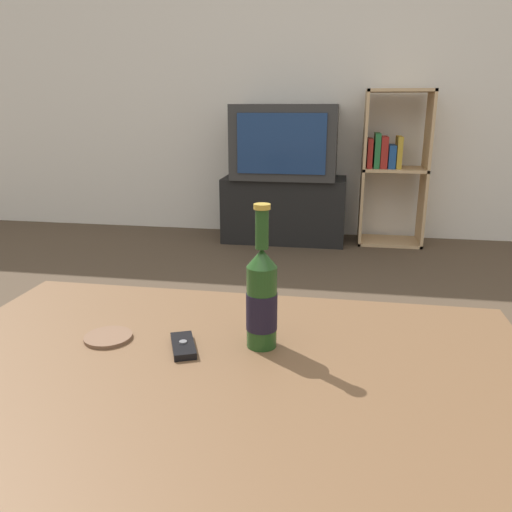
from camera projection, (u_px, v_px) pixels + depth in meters
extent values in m
cube|color=silver|center=(319.00, 55.00, 3.56)|extent=(8.00, 0.05, 2.60)
cube|color=brown|center=(220.00, 377.00, 0.94)|extent=(1.20, 0.78, 0.04)
cylinder|color=brown|center=(64.00, 376.00, 1.41)|extent=(0.07, 0.07, 0.44)
cylinder|color=brown|center=(466.00, 414.00, 1.23)|extent=(0.07, 0.07, 0.44)
cube|color=black|center=(284.00, 209.00, 3.64)|extent=(0.87, 0.39, 0.46)
cube|color=#2D2D2D|center=(285.00, 142.00, 3.50)|extent=(0.72, 0.46, 0.50)
cube|color=navy|center=(281.00, 144.00, 3.28)|extent=(0.59, 0.01, 0.39)
cube|color=tan|center=(363.00, 168.00, 3.52)|extent=(0.02, 0.30, 1.06)
cube|color=tan|center=(425.00, 170.00, 3.45)|extent=(0.02, 0.30, 1.06)
cube|color=tan|center=(388.00, 241.00, 3.63)|extent=(0.44, 0.30, 0.02)
cube|color=tan|center=(394.00, 169.00, 3.48)|extent=(0.44, 0.30, 0.02)
cube|color=tan|center=(400.00, 91.00, 3.33)|extent=(0.44, 0.30, 0.02)
cube|color=maroon|center=(370.00, 153.00, 3.48)|extent=(0.03, 0.21, 0.20)
cube|color=#236B38|center=(377.00, 150.00, 3.47)|extent=(0.04, 0.21, 0.23)
cube|color=maroon|center=(384.00, 152.00, 3.46)|extent=(0.05, 0.21, 0.21)
cube|color=navy|center=(391.00, 156.00, 3.46)|extent=(0.05, 0.21, 0.16)
cube|color=#B7932D|center=(399.00, 152.00, 3.44)|extent=(0.03, 0.21, 0.21)
cylinder|color=#1E4219|center=(262.00, 307.00, 1.00)|extent=(0.06, 0.06, 0.17)
cylinder|color=black|center=(262.00, 311.00, 1.00)|extent=(0.06, 0.06, 0.08)
cone|color=#1E4219|center=(262.00, 258.00, 0.97)|extent=(0.06, 0.06, 0.04)
cylinder|color=#1E4219|center=(262.00, 229.00, 0.95)|extent=(0.03, 0.03, 0.08)
cylinder|color=#B79333|center=(262.00, 207.00, 0.94)|extent=(0.03, 0.03, 0.01)
cube|color=black|center=(183.00, 346.00, 1.01)|extent=(0.08, 0.11, 0.01)
cylinder|color=slate|center=(183.00, 342.00, 1.00)|extent=(0.02, 0.02, 0.00)
cylinder|color=brown|center=(108.00, 337.00, 1.05)|extent=(0.10, 0.10, 0.01)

